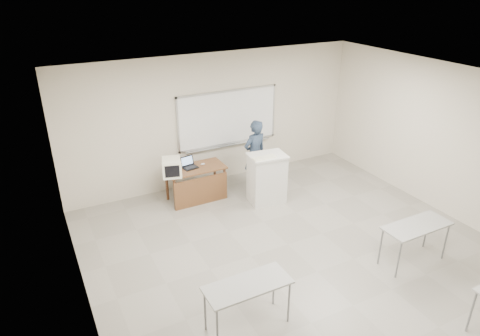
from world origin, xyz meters
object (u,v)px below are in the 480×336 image
whiteboard (228,119)px  mouse (203,164)px  keyboard (264,158)px  presenter (255,155)px  podium (267,178)px  crt_monitor (172,167)px  instructor_desk (198,179)px  laptop (189,165)px

whiteboard → mouse: size_ratio=26.32×
keyboard → presenter: presenter is taller
whiteboard → podium: size_ratio=2.29×
whiteboard → podium: whiteboard is taller
whiteboard → crt_monitor: size_ratio=5.73×
instructor_desk → mouse: (0.20, 0.16, 0.25)m
laptop → whiteboard: bearing=16.8°
laptop → mouse: size_ratio=3.24×
crt_monitor → presenter: presenter is taller
laptop → presenter: (1.50, -0.17, 0.01)m
instructor_desk → whiteboard: bearing=34.3°
laptop → mouse: laptop is taller
instructor_desk → crt_monitor: size_ratio=2.92×
instructor_desk → crt_monitor: bearing=-178.8°
whiteboard → laptop: whiteboard is taller
crt_monitor → mouse: (0.75, 0.17, -0.16)m
mouse → presenter: bearing=-6.3°
podium → mouse: (-1.11, 0.85, 0.22)m
laptop → keyboard: bearing=-47.5°
laptop → instructor_desk: bearing=-69.9°
podium → keyboard: bearing=-134.6°
whiteboard → podium: 1.75m
instructor_desk → mouse: 0.36m
laptop → keyboard: (1.26, -0.99, 0.29)m
instructor_desk → crt_monitor: crt_monitor is taller
whiteboard → instructor_desk: 1.67m
instructor_desk → crt_monitor: (-0.55, -0.02, 0.41)m
instructor_desk → keyboard: (1.16, -0.81, 0.58)m
podium → keyboard: 0.59m
keyboard → crt_monitor: bearing=154.9°
mouse → keyboard: bearing=-44.4°
laptop → keyboard: keyboard is taller
keyboard → presenter: size_ratio=0.31×
whiteboard → crt_monitor: whiteboard is taller
crt_monitor → laptop: size_ratio=1.42×
crt_monitor → presenter: size_ratio=0.27×
crt_monitor → keyboard: keyboard is taller
podium → laptop: podium is taller
keyboard → laptop: bearing=141.7°
podium → presenter: size_ratio=0.67×
crt_monitor → instructor_desk: bearing=17.8°
mouse → keyboard: size_ratio=0.19×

